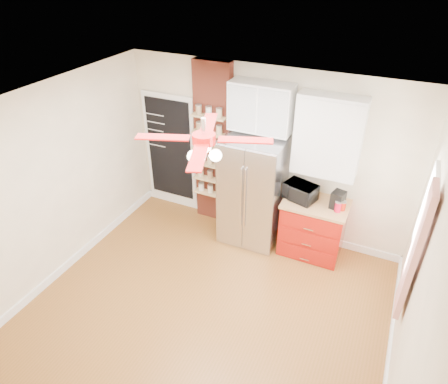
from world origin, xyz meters
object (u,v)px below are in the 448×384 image
at_px(ceiling_fan, 204,139).
at_px(fridge, 253,191).
at_px(coffee_maker, 338,200).
at_px(canister_left, 338,207).
at_px(pantry_jar_oats, 205,144).
at_px(toaster_oven, 300,192).
at_px(red_cabinet, 313,228).

bearing_deg(ceiling_fan, fridge, 91.76).
relative_size(coffee_maker, canister_left, 1.69).
distance_m(canister_left, pantry_jar_oats, 2.21).
bearing_deg(fridge, pantry_jar_oats, 171.31).
height_order(toaster_oven, pantry_jar_oats, pantry_jar_oats).
bearing_deg(ceiling_fan, canister_left, 52.11).
bearing_deg(fridge, ceiling_fan, -88.24).
bearing_deg(coffee_maker, fridge, -164.05).
bearing_deg(coffee_maker, ceiling_fan, -112.30).
height_order(red_cabinet, pantry_jar_oats, pantry_jar_oats).
xyz_separation_m(toaster_oven, coffee_maker, (0.54, 0.01, 0.00)).
height_order(canister_left, pantry_jar_oats, pantry_jar_oats).
height_order(coffee_maker, canister_left, coffee_maker).
xyz_separation_m(fridge, ceiling_fan, (0.05, -1.63, 1.55)).
height_order(coffee_maker, pantry_jar_oats, pantry_jar_oats).
bearing_deg(fridge, coffee_maker, 2.61).
height_order(red_cabinet, coffee_maker, coffee_maker).
distance_m(ceiling_fan, coffee_maker, 2.50).
distance_m(fridge, ceiling_fan, 2.25).
relative_size(toaster_oven, canister_left, 3.01).
height_order(toaster_oven, canister_left, toaster_oven).
bearing_deg(fridge, canister_left, -1.67).
relative_size(ceiling_fan, coffee_maker, 5.49).
bearing_deg(ceiling_fan, coffee_maker, 54.36).
xyz_separation_m(fridge, coffee_maker, (1.26, 0.06, 0.15)).
distance_m(ceiling_fan, toaster_oven, 2.29).
bearing_deg(ceiling_fan, toaster_oven, 68.30).
xyz_separation_m(fridge, toaster_oven, (0.72, 0.05, 0.15)).
relative_size(toaster_oven, coffee_maker, 1.78).
xyz_separation_m(ceiling_fan, canister_left, (1.24, 1.59, -1.45)).
relative_size(ceiling_fan, pantry_jar_oats, 10.67).
bearing_deg(coffee_maker, pantry_jar_oats, -168.67).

